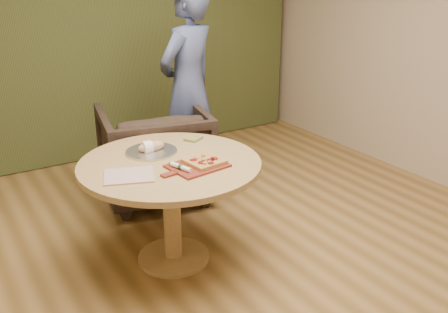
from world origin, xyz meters
The scene contains 12 objects.
room_shell centered at (0.00, 0.00, 1.40)m, with size 5.04×6.04×2.84m.
curtain centered at (0.00, 2.90, 1.40)m, with size 4.80×0.14×2.78m, color #353E1C.
pedestal_table centered at (-0.24, 0.61, 0.61)m, with size 1.21×1.21×0.75m.
pizza_paddle centered at (-0.15, 0.43, 0.76)m, with size 0.46×0.33×0.01m.
flatbread_pizza centered at (-0.08, 0.43, 0.78)m, with size 0.25×0.25×0.04m.
cutlery_roll centered at (-0.26, 0.42, 0.78)m, with size 0.08×0.20×0.03m.
newspaper centered at (-0.57, 0.52, 0.76)m, with size 0.30×0.25×0.01m, color silver.
serving_tray centered at (-0.28, 0.83, 0.76)m, with size 0.36×0.36×0.02m.
bread_roll centered at (-0.29, 0.83, 0.79)m, with size 0.19×0.09×0.09m.
green_packet centered at (0.10, 0.91, 0.76)m, with size 0.12×0.10×0.02m, color #5D7032.
armchair centered at (0.09, 1.63, 0.46)m, with size 0.89×0.83×0.91m, color black.
person_standing centered at (0.52, 1.77, 0.92)m, with size 0.67×0.44×1.84m, color #42507C.
Camera 1 is at (-1.56, -2.19, 1.98)m, focal length 40.00 mm.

